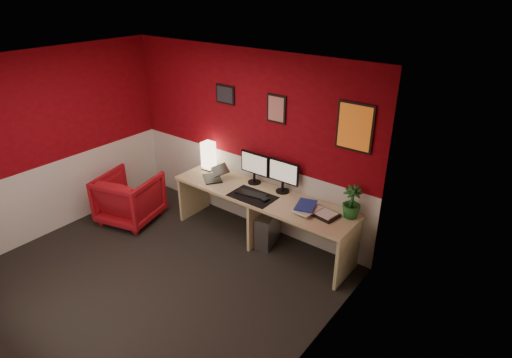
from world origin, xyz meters
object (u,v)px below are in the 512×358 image
potted_plant (352,202)px  armchair (130,198)px  laptop (212,172)px  pc_tower (268,229)px  zen_tray (323,214)px  desk (261,218)px  monitor_right (283,172)px  monitor_left (254,163)px  shoji_lamp (209,156)px

potted_plant → armchair: potted_plant is taller
laptop → pc_tower: 1.11m
armchair → zen_tray: bearing=179.8°
desk → potted_plant: bearing=9.1°
monitor_right → zen_tray: bearing=-15.7°
desk → monitor_right: bearing=53.4°
laptop → armchair: laptop is taller
monitor_left → zen_tray: bearing=-9.0°
desk → shoji_lamp: 1.25m
laptop → armchair: (-1.06, -0.66, -0.48)m
monitor_left → zen_tray: 1.23m
monitor_right → laptop: bearing=-164.3°
desk → monitor_left: monitor_left is taller
laptop → monitor_right: size_ratio=0.57×
zen_tray → monitor_right: bearing=164.3°
shoji_lamp → armchair: size_ratio=0.50×
desk → monitor_right: 0.72m
potted_plant → laptop: bearing=-173.2°
monitor_right → potted_plant: bearing=-2.6°
zen_tray → potted_plant: bearing=30.1°
desk → pc_tower: size_ratio=5.78×
monitor_left → potted_plant: 1.46m
laptop → potted_plant: (1.99, 0.24, 0.09)m
laptop → monitor_left: 0.63m
laptop → zen_tray: (1.72, 0.08, -0.09)m
zen_tray → monitor_left: bearing=171.0°
desk → laptop: size_ratio=7.88×
desk → shoji_lamp: (-1.10, 0.18, 0.56)m
pc_tower → monitor_right: bearing=56.7°
laptop → monitor_right: (1.00, 0.28, 0.18)m
shoji_lamp → pc_tower: shoji_lamp is taller
shoji_lamp → zen_tray: size_ratio=1.14×
desk → pc_tower: desk is taller
monitor_left → armchair: 1.96m
potted_plant → armchair: 3.23m
laptop → potted_plant: potted_plant is taller
pc_tower → shoji_lamp: bearing=160.4°
pc_tower → armchair: armchair is taller
potted_plant → pc_tower: bearing=-171.4°
monitor_right → desk: bearing=-126.6°
monitor_left → potted_plant: (1.45, -0.03, -0.09)m
laptop → pc_tower: (0.92, 0.07, -0.61)m
monitor_left → monitor_right: same height
shoji_lamp → potted_plant: bearing=0.3°
shoji_lamp → pc_tower: (1.19, -0.15, -0.70)m
monitor_right → pc_tower: monitor_right is taller
zen_tray → armchair: bearing=-165.2°
laptop → armchair: bearing=-110.8°
shoji_lamp → laptop: 0.36m
desk → potted_plant: size_ratio=6.56×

